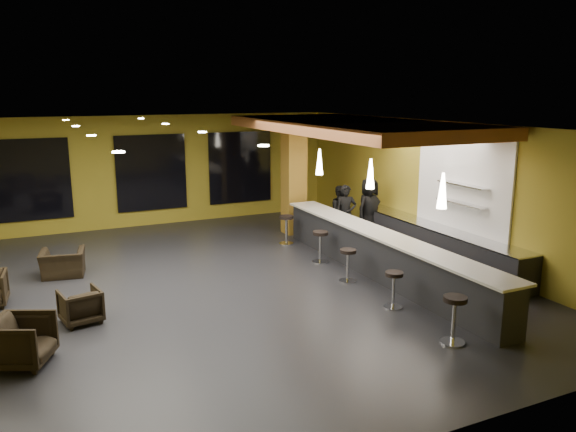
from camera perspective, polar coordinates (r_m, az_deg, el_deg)
name	(u,v)px	position (r m, az deg, el deg)	size (l,w,h in m)	color
floor	(216,288)	(12.67, -7.30, -7.26)	(12.00, 13.00, 0.10)	black
ceiling	(211,124)	(11.95, -7.79, 9.21)	(12.00, 13.00, 0.10)	black
wall_back	(151,171)	(18.45, -13.78, 4.49)	(12.00, 0.10, 3.50)	olive
wall_front	(394,317)	(6.50, 10.69, -10.04)	(12.00, 0.10, 3.50)	olive
wall_right	(437,189)	(15.11, 14.89, 2.71)	(0.10, 13.00, 3.50)	olive
wood_soffit	(351,126)	(14.54, 6.39, 9.08)	(3.60, 8.00, 0.28)	#BA6836
window_left	(31,180)	(18.00, -24.69, 3.35)	(2.20, 0.06, 2.40)	black
window_center	(151,173)	(18.35, -13.71, 4.30)	(2.20, 0.06, 2.40)	black
window_right	(240,167)	(19.16, -4.87, 4.94)	(2.20, 0.06, 2.40)	black
tile_backsplash	(462,185)	(14.27, 17.23, 3.03)	(0.06, 3.20, 2.40)	white
bar_counter	(380,256)	(13.19, 9.32, -4.02)	(0.60, 8.00, 1.00)	black
bar_top	(381,234)	(13.05, 9.41, -1.81)	(0.78, 8.10, 0.05)	beige
prep_counter	(434,244)	(14.76, 14.65, -2.75)	(0.70, 6.00, 0.86)	black
prep_top	(435,226)	(14.65, 14.74, -1.03)	(0.72, 6.00, 0.03)	silver
wall_shelf_lower	(462,203)	(14.10, 17.25, 1.27)	(0.30, 1.50, 0.03)	silver
wall_shelf_upper	(463,185)	(14.03, 17.37, 3.07)	(0.30, 1.50, 0.03)	silver
column	(294,176)	(16.82, 0.60, 4.10)	(0.60, 0.60, 3.50)	olive
pendant_0	(442,191)	(11.23, 15.42, 2.50)	(0.20, 0.20, 0.70)	white
pendant_1	(371,174)	(13.20, 8.38, 4.26)	(0.20, 0.20, 0.70)	white
pendant_2	(319,162)	(15.32, 3.22, 5.51)	(0.20, 0.20, 0.70)	white
staff_a	(346,214)	(15.98, 5.89, 0.21)	(0.60, 0.39, 1.65)	black
staff_b	(341,212)	(16.37, 5.42, 0.38)	(0.76, 0.59, 1.57)	black
staff_c	(369,209)	(16.32, 8.22, 0.68)	(0.88, 0.57, 1.81)	black
armchair_a	(22,341)	(9.93, -25.43, -11.41)	(0.84, 0.87, 0.79)	black
armchair_b	(81,306)	(11.24, -20.33, -8.57)	(0.69, 0.71, 0.64)	black
armchair_d	(63,263)	(14.10, -21.90, -4.48)	(0.96, 0.84, 0.63)	black
bar_stool_0	(454,313)	(10.06, 16.54, -9.47)	(0.43, 0.43, 0.84)	silver
bar_stool_1	(394,285)	(11.38, 10.69, -6.90)	(0.38, 0.38, 0.74)	silver
bar_stool_2	(348,261)	(12.75, 6.11, -4.57)	(0.38, 0.38, 0.76)	silver
bar_stool_3	(320,243)	(14.10, 3.31, -2.72)	(0.41, 0.41, 0.80)	silver
bar_stool_4	(286,226)	(15.75, -0.17, -1.02)	(0.42, 0.42, 0.82)	silver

